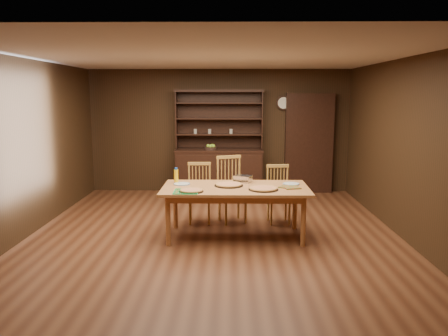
{
  "coord_description": "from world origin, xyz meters",
  "views": [
    {
      "loc": [
        0.25,
        -6.32,
        2.07
      ],
      "look_at": [
        0.14,
        0.4,
        0.94
      ],
      "focal_mm": 35.0,
      "sensor_mm": 36.0,
      "label": 1
    }
  ],
  "objects_px": {
    "dining_table": "(235,192)",
    "chair_right": "(278,192)",
    "china_hutch": "(219,166)",
    "juice_bottle": "(176,176)",
    "chair_left": "(199,191)",
    "chair_center": "(231,187)"
  },
  "relations": [
    {
      "from": "dining_table",
      "to": "chair_right",
      "type": "height_order",
      "value": "chair_right"
    },
    {
      "from": "chair_right",
      "to": "chair_center",
      "type": "bearing_deg",
      "value": 171.89
    },
    {
      "from": "china_hutch",
      "to": "juice_bottle",
      "type": "relative_size",
      "value": 9.25
    },
    {
      "from": "dining_table",
      "to": "juice_bottle",
      "type": "height_order",
      "value": "juice_bottle"
    },
    {
      "from": "chair_right",
      "to": "juice_bottle",
      "type": "height_order",
      "value": "juice_bottle"
    },
    {
      "from": "juice_bottle",
      "to": "dining_table",
      "type": "bearing_deg",
      "value": -16.73
    },
    {
      "from": "chair_left",
      "to": "china_hutch",
      "type": "bearing_deg",
      "value": 79.63
    },
    {
      "from": "china_hutch",
      "to": "juice_bottle",
      "type": "xyz_separation_m",
      "value": [
        -0.58,
        -2.61,
        0.26
      ]
    },
    {
      "from": "chair_right",
      "to": "chair_left",
      "type": "bearing_deg",
      "value": 174.76
    },
    {
      "from": "dining_table",
      "to": "chair_left",
      "type": "relative_size",
      "value": 2.17
    },
    {
      "from": "juice_bottle",
      "to": "chair_right",
      "type": "bearing_deg",
      "value": 17.97
    },
    {
      "from": "china_hutch",
      "to": "dining_table",
      "type": "relative_size",
      "value": 1.03
    },
    {
      "from": "dining_table",
      "to": "juice_bottle",
      "type": "xyz_separation_m",
      "value": [
        -0.89,
        0.27,
        0.18
      ]
    },
    {
      "from": "dining_table",
      "to": "chair_right",
      "type": "relative_size",
      "value": 2.25
    },
    {
      "from": "china_hutch",
      "to": "chair_left",
      "type": "height_order",
      "value": "china_hutch"
    },
    {
      "from": "dining_table",
      "to": "chair_center",
      "type": "bearing_deg",
      "value": 94.61
    },
    {
      "from": "chair_center",
      "to": "china_hutch",
      "type": "bearing_deg",
      "value": 76.47
    },
    {
      "from": "chair_left",
      "to": "chair_center",
      "type": "relative_size",
      "value": 0.9
    },
    {
      "from": "china_hutch",
      "to": "chair_right",
      "type": "relative_size",
      "value": 2.31
    },
    {
      "from": "china_hutch",
      "to": "chair_right",
      "type": "bearing_deg",
      "value": -63.83
    },
    {
      "from": "chair_left",
      "to": "juice_bottle",
      "type": "relative_size",
      "value": 4.15
    },
    {
      "from": "chair_left",
      "to": "chair_right",
      "type": "xyz_separation_m",
      "value": [
        1.29,
        -0.0,
        -0.02
      ]
    }
  ]
}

